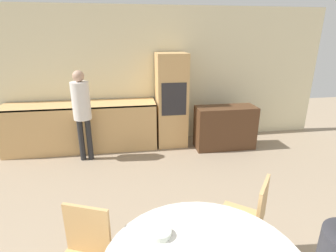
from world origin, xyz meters
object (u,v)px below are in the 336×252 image
object	(u,v)px
chair_far_right	(249,216)
person_standing	(82,106)
bowl_centre	(161,233)
sideboard	(225,127)
oven_unit	(171,100)

from	to	relation	value
chair_far_right	person_standing	xyz separation A→B (m)	(-1.81, 2.48, 0.48)
person_standing	bowl_centre	distance (m)	3.01
sideboard	chair_far_right	distance (m)	2.72
oven_unit	bowl_centre	world-z (taller)	oven_unit
oven_unit	person_standing	distance (m)	1.66
sideboard	bowl_centre	world-z (taller)	sideboard
person_standing	bowl_centre	bearing A→B (deg)	-71.85
chair_far_right	person_standing	size ratio (longest dim) A/B	0.56
oven_unit	sideboard	bearing A→B (deg)	-20.43
chair_far_right	sideboard	bearing A→B (deg)	-157.87
chair_far_right	person_standing	world-z (taller)	person_standing
person_standing	sideboard	bearing A→B (deg)	2.83
person_standing	chair_far_right	bearing A→B (deg)	-53.82
sideboard	person_standing	xyz separation A→B (m)	(-2.57, -0.13, 0.56)
oven_unit	sideboard	distance (m)	1.15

